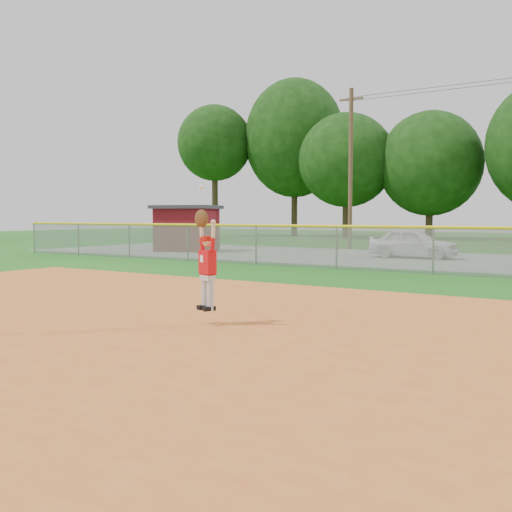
{
  "coord_description": "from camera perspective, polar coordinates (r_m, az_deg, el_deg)",
  "views": [
    {
      "loc": [
        4.97,
        -8.19,
        1.85
      ],
      "look_at": [
        -0.8,
        0.83,
        1.1
      ],
      "focal_mm": 40.0,
      "sensor_mm": 36.0,
      "label": 1
    }
  ],
  "objects": [
    {
      "name": "ground",
      "position": [
        9.75,
        1.33,
        -6.92
      ],
      "size": [
        120.0,
        120.0,
        0.0
      ],
      "primitive_type": "plane",
      "color": "#1A5914",
      "rests_on": "ground"
    },
    {
      "name": "clay_infield",
      "position": [
        7.41,
        -11.0,
        -10.35
      ],
      "size": [
        24.0,
        16.0,
        0.04
      ],
      "primitive_type": "cube",
      "color": "#C16022",
      "rests_on": "ground"
    },
    {
      "name": "parking_strip",
      "position": [
        24.76,
        20.94,
        -0.51
      ],
      "size": [
        44.0,
        10.0,
        0.03
      ],
      "primitive_type": "cube",
      "color": "slate",
      "rests_on": "ground"
    },
    {
      "name": "car_white_a",
      "position": [
        25.77,
        15.45,
        1.24
      ],
      "size": [
        3.78,
        1.52,
        1.29
      ],
      "primitive_type": "imported",
      "rotation": [
        0.0,
        0.0,
        1.57
      ],
      "color": "white",
      "rests_on": "parking_strip"
    },
    {
      "name": "utility_shed",
      "position": [
        30.07,
        -6.93,
        2.8
      ],
      "size": [
        3.77,
        3.28,
        2.41
      ],
      "color": "#580C12",
      "rests_on": "ground"
    },
    {
      "name": "outfield_fence",
      "position": [
        18.88,
        17.3,
        0.88
      ],
      "size": [
        40.06,
        0.1,
        1.55
      ],
      "color": "gray",
      "rests_on": "ground"
    },
    {
      "name": "ballplayer",
      "position": [
        9.53,
        -4.98,
        -0.43
      ],
      "size": [
        0.55,
        0.35,
        2.09
      ],
      "color": "silver",
      "rests_on": "ground"
    }
  ]
}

